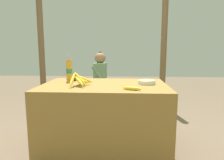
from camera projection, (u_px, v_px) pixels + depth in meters
The scene contains 11 objects.
ground_plane at pixel (105, 146), 2.32m from camera, with size 12.00×12.00×0.00m, color #75604C.
market_counter at pixel (105, 116), 2.27m from camera, with size 1.37×0.89×0.73m.
banana_bunch_ripe at pixel (79, 79), 2.12m from camera, with size 0.22×0.34×0.16m.
serving_bowl at pixel (147, 82), 2.21m from camera, with size 0.19×0.19×0.05m.
water_bottle at pixel (69, 70), 2.36m from camera, with size 0.07×0.07×0.33m.
loose_banana_front at pixel (132, 88), 1.89m from camera, with size 0.19×0.10×0.03m.
wooden_bench at pixel (99, 91), 3.60m from camera, with size 1.56×0.32×0.43m.
seated_vendor at pixel (98, 77), 3.53m from camera, with size 0.40×0.39×1.07m.
banana_bunch_green at pixel (78, 84), 3.61m from camera, with size 0.19×0.32×0.15m.
support_post_near at pixel (41, 48), 3.94m from camera, with size 0.11×0.11×2.29m.
support_post_far at pixel (164, 48), 3.81m from camera, with size 0.11×0.11×2.29m.
Camera 1 is at (0.21, -2.17, 1.12)m, focal length 32.00 mm.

